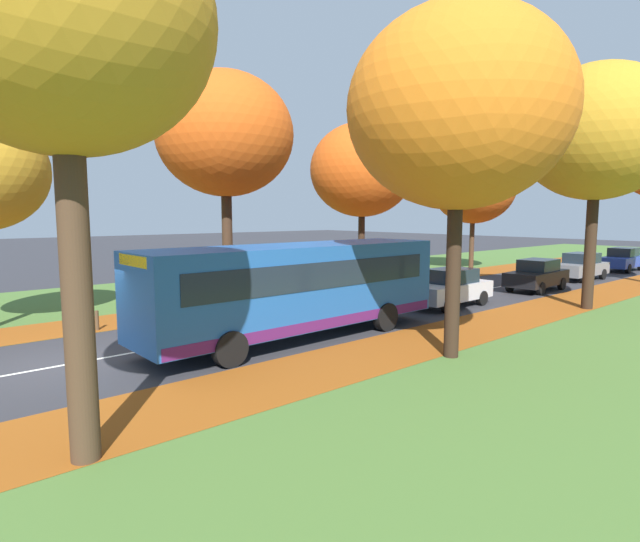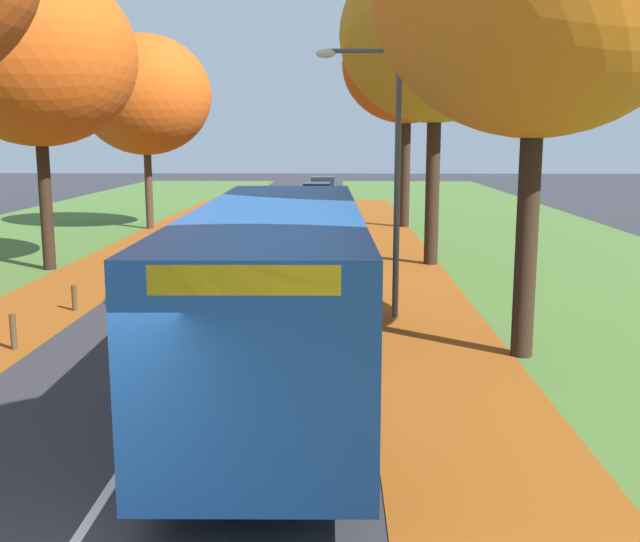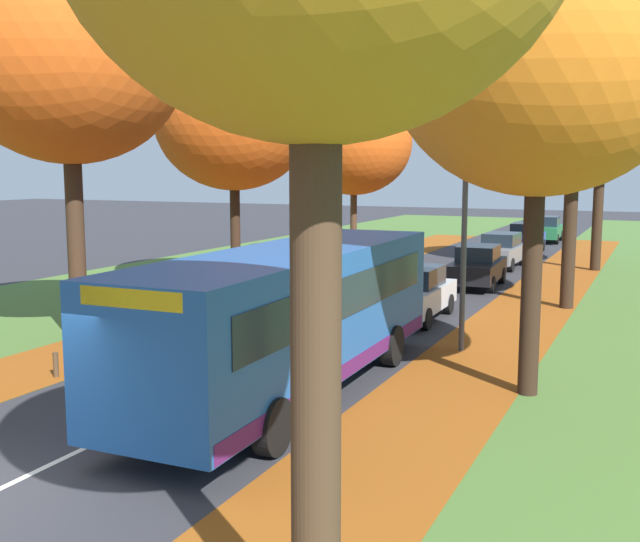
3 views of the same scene
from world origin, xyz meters
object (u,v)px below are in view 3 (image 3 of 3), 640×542
tree_right_far (603,109)px  bollard_third (56,365)px  bollard_sixth (271,296)px  car_silver_lead (413,293)px  tree_right_near (540,61)px  bollard_fourth (148,332)px  tree_right_mid (576,87)px  car_green_trailing (546,229)px  car_black_following (477,266)px  bollard_fifth (218,312)px  bus (293,312)px  car_blue_fourth_in_line (525,238)px  tree_left_mid (234,119)px  streetlamp_right (452,203)px  tree_left_near (68,59)px  tree_left_far (354,143)px  car_grey_third_in_line (501,250)px

tree_right_far → bollard_third: tree_right_far is taller
bollard_sixth → car_silver_lead: size_ratio=0.13×
tree_right_near → bollard_fourth: 11.60m
tree_right_mid → car_green_trailing: size_ratio=2.32×
bollard_fourth → car_black_following: size_ratio=0.17×
bollard_fifth → bollard_sixth: 3.31m
bus → car_blue_fourth_in_line: bus is taller
tree_right_mid → bollard_fifth: tree_right_mid is taller
tree_left_mid → bollard_sixth: (2.77, -2.27, -6.15)m
streetlamp_right → car_black_following: 11.10m
bollard_third → bollard_fourth: bollard_fourth is taller
bus → car_blue_fourth_in_line: (-0.17, 28.85, -0.89)m
tree_left_mid → streetlamp_right: tree_left_mid is taller
bollard_sixth → bus: size_ratio=0.05×
tree_left_near → car_black_following: (7.53, 13.78, -6.55)m
bollard_fourth → tree_left_far: bearing=96.3°
bollard_fourth → bollard_fifth: size_ratio=1.15×
tree_left_mid → car_grey_third_in_line: size_ratio=2.14×
bollard_sixth → streetlamp_right: size_ratio=0.09×
tree_right_mid → bus: (-3.97, -12.26, -5.47)m
bollard_third → bollard_fifth: 6.62m
tree_left_far → tree_right_far: (11.50, 0.97, 1.36)m
tree_right_far → bus: tree_right_far is taller
bollard_sixth → car_blue_fourth_in_line: 20.74m
car_green_trailing → tree_left_far: bearing=-118.4°
car_green_trailing → tree_right_near: bearing=-82.5°
bollard_fourth → bus: bearing=-21.7°
tree_right_mid → bollard_third: (-9.26, -13.46, -6.89)m
tree_right_far → car_silver_lead: size_ratio=2.33×
tree_left_far → bollard_third: tree_left_far is taller
bollard_sixth → tree_left_far: bearing=99.9°
tree_right_far → car_green_trailing: tree_right_far is taller
bus → car_silver_lead: bus is taller
tree_right_near → car_blue_fourth_in_line: size_ratio=2.20×
bollard_sixth → tree_left_mid: bearing=140.7°
bollard_third → car_grey_third_in_line: (5.18, 22.92, 0.53)m
bollard_sixth → tree_right_mid: bearing=20.9°
car_blue_fourth_in_line → car_green_trailing: bearing=88.5°
car_silver_lead → car_green_trailing: (0.10, 27.08, 0.00)m
bollard_sixth → car_grey_third_in_line: bearing=68.4°
bus → car_grey_third_in_line: (-0.11, 21.73, -0.89)m
tree_right_mid → streetlamp_right: 8.30m
tree_right_near → car_silver_lead: (-4.50, 6.42, -5.85)m
bollard_fourth → car_silver_lead: car_silver_lead is taller
bollard_fifth → car_grey_third_in_line: bearing=72.3°
tree_right_mid → bus: size_ratio=0.95×
tree_left_mid → bollard_fourth: size_ratio=12.72×
tree_left_mid → car_black_following: 10.96m
car_grey_third_in_line → tree_left_mid: bearing=-126.4°
tree_left_mid → tree_left_far: 10.60m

